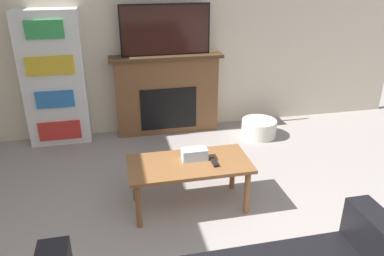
{
  "coord_description": "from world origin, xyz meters",
  "views": [
    {
      "loc": [
        -0.74,
        -0.62,
        2.01
      ],
      "look_at": [
        -0.08,
        2.39,
        0.65
      ],
      "focal_mm": 35.0,
      "sensor_mm": 36.0,
      "label": 1
    }
  ],
  "objects_px": {
    "coffee_table": "(189,169)",
    "fireplace": "(167,94)",
    "storage_basket": "(259,128)",
    "bookshelf": "(54,80)",
    "tv": "(165,30)"
  },
  "relations": [
    {
      "from": "coffee_table",
      "to": "fireplace",
      "type": "bearing_deg",
      "value": 87.57
    },
    {
      "from": "storage_basket",
      "to": "coffee_table",
      "type": "bearing_deg",
      "value": -132.36
    },
    {
      "from": "fireplace",
      "to": "storage_basket",
      "type": "xyz_separation_m",
      "value": [
        1.1,
        -0.41,
        -0.4
      ]
    },
    {
      "from": "fireplace",
      "to": "bookshelf",
      "type": "bearing_deg",
      "value": -179.01
    },
    {
      "from": "tv",
      "to": "coffee_table",
      "type": "height_order",
      "value": "tv"
    },
    {
      "from": "fireplace",
      "to": "storage_basket",
      "type": "relative_size",
      "value": 3.16
    },
    {
      "from": "tv",
      "to": "storage_basket",
      "type": "height_order",
      "value": "tv"
    },
    {
      "from": "tv",
      "to": "coffee_table",
      "type": "relative_size",
      "value": 1.01
    },
    {
      "from": "bookshelf",
      "to": "storage_basket",
      "type": "relative_size",
      "value": 3.6
    },
    {
      "from": "fireplace",
      "to": "storage_basket",
      "type": "bearing_deg",
      "value": -20.39
    },
    {
      "from": "coffee_table",
      "to": "storage_basket",
      "type": "height_order",
      "value": "coffee_table"
    },
    {
      "from": "tv",
      "to": "fireplace",
      "type": "bearing_deg",
      "value": 90.0
    },
    {
      "from": "fireplace",
      "to": "coffee_table",
      "type": "relative_size",
      "value": 1.31
    },
    {
      "from": "fireplace",
      "to": "tv",
      "type": "distance_m",
      "value": 0.79
    },
    {
      "from": "bookshelf",
      "to": "coffee_table",
      "type": "bearing_deg",
      "value": -53.24
    }
  ]
}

